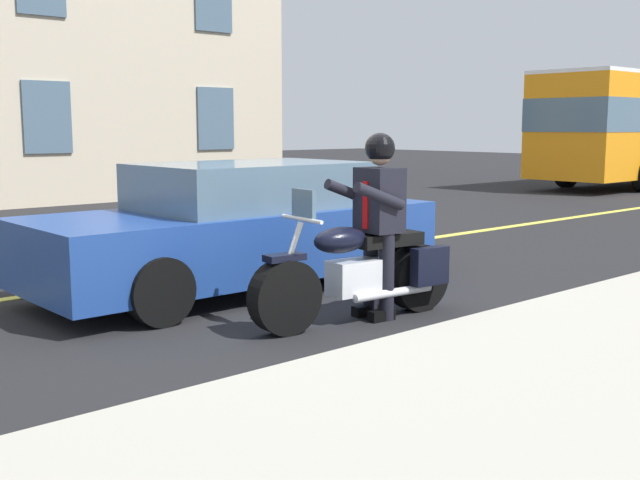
# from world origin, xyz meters

# --- Properties ---
(ground_plane) EXTENTS (80.00, 80.00, 0.00)m
(ground_plane) POSITION_xyz_m (0.00, 0.00, 0.00)
(ground_plane) COLOR black
(lane_center_stripe) EXTENTS (60.00, 0.16, 0.01)m
(lane_center_stripe) POSITION_xyz_m (0.00, -2.00, 0.01)
(lane_center_stripe) COLOR #E5DB4C
(lane_center_stripe) RESTS_ON ground_plane
(motorcycle_main) EXTENTS (2.22, 0.74, 1.26)m
(motorcycle_main) POSITION_xyz_m (0.09, 1.08, 0.45)
(motorcycle_main) COLOR black
(motorcycle_main) RESTS_ON ground_plane
(rider_main) EXTENTS (0.66, 0.60, 1.74)m
(rider_main) POSITION_xyz_m (-0.10, 1.10, 1.04)
(rider_main) COLOR black
(rider_main) RESTS_ON ground_plane
(car_silver) EXTENTS (4.60, 1.92, 1.40)m
(car_silver) POSITION_xyz_m (0.09, -0.83, 0.69)
(car_silver) COLOR navy
(car_silver) RESTS_ON ground_plane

